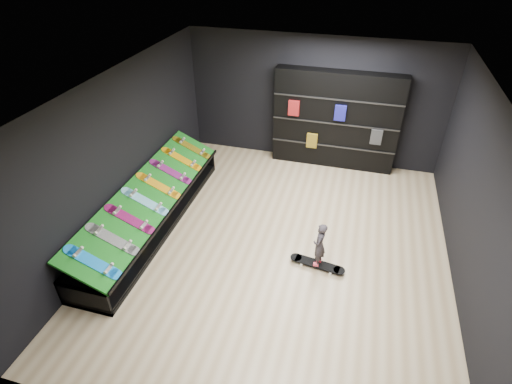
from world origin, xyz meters
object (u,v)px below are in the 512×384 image
(back_shelving, at_px, (335,120))
(floor_skateboard, at_px, (317,265))
(display_rack, at_px, (153,213))
(child, at_px, (319,252))

(back_shelving, relative_size, floor_skateboard, 2.94)
(display_rack, distance_m, floor_skateboard, 3.33)
(display_rack, xyz_separation_m, floor_skateboard, (3.31, -0.35, -0.21))
(display_rack, bearing_deg, back_shelving, 46.86)
(back_shelving, distance_m, floor_skateboard, 3.84)
(floor_skateboard, relative_size, child, 1.92)
(display_rack, xyz_separation_m, child, (3.31, -0.35, 0.10))
(display_rack, height_order, child, child)
(floor_skateboard, bearing_deg, back_shelving, 101.58)
(floor_skateboard, height_order, child, child)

